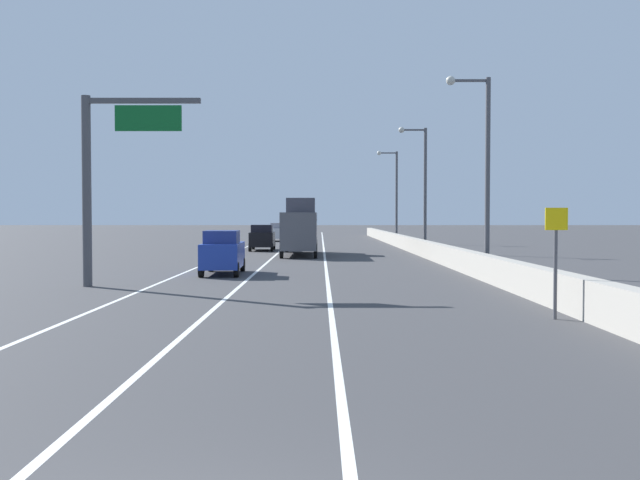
{
  "coord_description": "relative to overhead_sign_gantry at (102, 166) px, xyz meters",
  "views": [
    {
      "loc": [
        1.18,
        -5.33,
        2.76
      ],
      "look_at": [
        1.36,
        36.03,
        1.4
      ],
      "focal_mm": 40.21,
      "sensor_mm": 36.0,
      "label": 1
    }
  ],
  "objects": [
    {
      "name": "jersey_barrier_right",
      "position": [
        15.66,
        17.17,
        -4.18
      ],
      "size": [
        0.6,
        120.0,
        1.1
      ],
      "primitive_type": "cube",
      "color": "#9E998E",
      "rests_on": "ground_plane"
    },
    {
      "name": "car_black_2",
      "position": [
        3.74,
        30.04,
        -3.68
      ],
      "size": [
        2.06,
        4.79,
        2.09
      ],
      "color": "black",
      "rests_on": "ground_plane"
    },
    {
      "name": "ground_plane",
      "position": [
        7.26,
        41.17,
        -4.73
      ],
      "size": [
        320.0,
        320.0,
        0.0
      ],
      "primitive_type": "plane",
      "color": "#38383A"
    },
    {
      "name": "lane_stripe_center",
      "position": [
        5.26,
        32.17,
        -4.73
      ],
      "size": [
        0.16,
        130.0,
        0.0
      ],
      "primitive_type": "cube",
      "color": "silver",
      "rests_on": "ground_plane"
    },
    {
      "name": "car_silver_1",
      "position": [
        3.78,
        51.94,
        -3.7
      ],
      "size": [
        1.9,
        4.83,
        2.06
      ],
      "color": "#B7B7BC",
      "rests_on": "ground_plane"
    },
    {
      "name": "lane_stripe_left",
      "position": [
        1.76,
        32.17,
        -4.73
      ],
      "size": [
        0.16,
        130.0,
        0.0
      ],
      "primitive_type": "cube",
      "color": "silver",
      "rests_on": "ground_plane"
    },
    {
      "name": "lamp_post_right_second",
      "position": [
        16.2,
        6.21,
        0.75
      ],
      "size": [
        2.14,
        0.44,
        9.47
      ],
      "color": "#4C4C51",
      "rests_on": "ground_plane"
    },
    {
      "name": "lane_stripe_right",
      "position": [
        8.76,
        32.17,
        -4.73
      ],
      "size": [
        0.16,
        130.0,
        0.0
      ],
      "primitive_type": "cube",
      "color": "silver",
      "rests_on": "ground_plane"
    },
    {
      "name": "speed_advisory_sign",
      "position": [
        14.76,
        -9.01,
        -2.96
      ],
      "size": [
        0.6,
        0.11,
        3.0
      ],
      "color": "#4C4C51",
      "rests_on": "ground_plane"
    },
    {
      "name": "car_blue_0",
      "position": [
        3.79,
        5.95,
        -3.68
      ],
      "size": [
        1.94,
        4.47,
        2.1
      ],
      "color": "#1E389E",
      "rests_on": "ground_plane"
    },
    {
      "name": "box_truck",
      "position": [
        7.01,
        23.23,
        -2.84
      ],
      "size": [
        2.48,
        9.69,
        4.13
      ],
      "color": "#4C4C51",
      "rests_on": "ground_plane"
    },
    {
      "name": "lamp_post_right_third",
      "position": [
        16.07,
        25.68,
        0.75
      ],
      "size": [
        2.14,
        0.44,
        9.47
      ],
      "color": "#4C4C51",
      "rests_on": "ground_plane"
    },
    {
      "name": "overhead_sign_gantry",
      "position": [
        0.0,
        0.0,
        0.0
      ],
      "size": [
        4.68,
        0.36,
        7.5
      ],
      "color": "#47474C",
      "rests_on": "ground_plane"
    },
    {
      "name": "lamp_post_right_fourth",
      "position": [
        16.0,
        45.14,
        0.75
      ],
      "size": [
        2.14,
        0.44,
        9.47
      ],
      "color": "#4C4C51",
      "rests_on": "ground_plane"
    }
  ]
}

